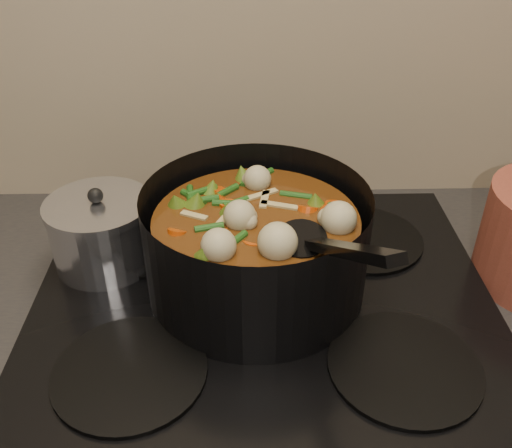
{
  "coord_description": "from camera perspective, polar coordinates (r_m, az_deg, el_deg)",
  "views": [
    {
      "loc": [
        -0.03,
        1.34,
        1.44
      ],
      "look_at": [
        -0.01,
        1.96,
        1.03
      ],
      "focal_mm": 40.0,
      "sensor_mm": 36.0,
      "label": 1
    }
  ],
  "objects": [
    {
      "name": "saucepan",
      "position": [
        0.84,
        -15.15,
        -0.78
      ],
      "size": [
        0.15,
        0.15,
        0.12
      ],
      "rotation": [
        0.0,
        0.0,
        0.42
      ],
      "color": "silver",
      "rests_on": "stovetop"
    },
    {
      "name": "stockpot",
      "position": [
        0.76,
        0.03,
        -2.17
      ],
      "size": [
        0.32,
        0.39,
        0.22
      ],
      "rotation": [
        0.0,
        0.0,
        0.1
      ],
      "color": "black",
      "rests_on": "stovetop"
    },
    {
      "name": "stovetop",
      "position": [
        0.78,
        0.78,
        -7.82
      ],
      "size": [
        0.62,
        0.54,
        0.03
      ],
      "color": "black",
      "rests_on": "counter"
    }
  ]
}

